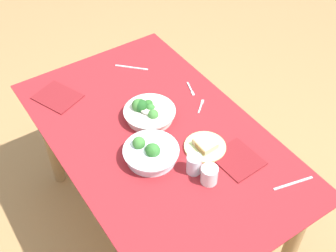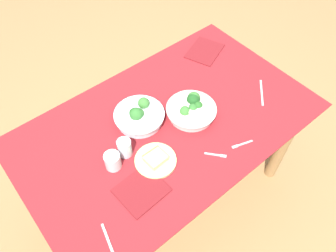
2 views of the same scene
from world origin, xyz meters
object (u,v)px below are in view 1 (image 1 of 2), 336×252
object	(u,v)px
broccoli_bowl_far	(148,112)
napkin_folded_lower	(58,97)
broccoli_bowl_near	(151,153)
water_glass_center	(209,175)
fork_by_near_bowl	(201,106)
napkin_folded_upper	(238,159)
fork_by_far_bowl	(191,89)
table_knife_right	(293,183)
table_knife_left	(132,67)
water_glass_side	(194,164)
bread_side_plate	(205,146)

from	to	relation	value
broccoli_bowl_far	napkin_folded_lower	size ratio (longest dim) A/B	1.15
broccoli_bowl_near	water_glass_center	distance (m)	0.27
fork_by_near_bowl	napkin_folded_upper	distance (m)	0.37
napkin_folded_upper	broccoli_bowl_near	bearing A→B (deg)	-125.40
broccoli_bowl_near	fork_by_near_bowl	distance (m)	0.41
water_glass_center	fork_by_far_bowl	bearing A→B (deg)	151.45
fork_by_near_bowl	table_knife_right	world-z (taller)	same
table_knife_left	napkin_folded_upper	world-z (taller)	napkin_folded_upper
fork_by_far_bowl	water_glass_side	bearing A→B (deg)	-16.63
table_knife_right	napkin_folded_lower	bearing A→B (deg)	-47.11
water_glass_center	fork_by_near_bowl	size ratio (longest dim) A/B	0.96
fork_by_far_bowl	fork_by_near_bowl	world-z (taller)	same
bread_side_plate	water_glass_center	bearing A→B (deg)	-32.00
water_glass_center	water_glass_side	xyz separation A→B (m)	(-0.08, -0.02, 0.00)
broccoli_bowl_far	table_knife_left	world-z (taller)	broccoli_bowl_far
broccoli_bowl_near	napkin_folded_upper	size ratio (longest dim) A/B	1.26
fork_by_near_bowl	napkin_folded_lower	size ratio (longest dim) A/B	0.39
water_glass_side	table_knife_right	distance (m)	0.42
bread_side_plate	napkin_folded_upper	world-z (taller)	bread_side_plate
broccoli_bowl_near	fork_by_far_bowl	size ratio (longest dim) A/B	2.34
broccoli_bowl_far	fork_by_near_bowl	distance (m)	0.27
fork_by_near_bowl	table_knife_right	distance (m)	0.59
broccoli_bowl_far	water_glass_center	xyz separation A→B (m)	(0.46, 0.01, 0.01)
bread_side_plate	fork_by_near_bowl	bearing A→B (deg)	146.74
water_glass_side	table_knife_right	bearing A→B (deg)	46.92
broccoli_bowl_near	napkin_folded_upper	world-z (taller)	broccoli_bowl_near
table_knife_left	bread_side_plate	bearing A→B (deg)	133.75
water_glass_center	fork_by_near_bowl	bearing A→B (deg)	147.24
water_glass_center	table_knife_right	world-z (taller)	water_glass_center
napkin_folded_lower	table_knife_right	bearing A→B (deg)	29.46
table_knife_right	napkin_folded_upper	bearing A→B (deg)	-51.16
broccoli_bowl_far	napkin_folded_upper	world-z (taller)	broccoli_bowl_far
water_glass_center	napkin_folded_upper	bearing A→B (deg)	97.18
broccoli_bowl_far	broccoli_bowl_near	size ratio (longest dim) A/B	1.01
fork_by_near_bowl	bread_side_plate	bearing A→B (deg)	-163.50
water_glass_side	fork_by_near_bowl	bearing A→B (deg)	138.88
broccoli_bowl_far	napkin_folded_upper	distance (m)	0.48
water_glass_side	napkin_folded_upper	xyz separation A→B (m)	(0.06, 0.19, -0.04)
table_knife_right	table_knife_left	bearing A→B (deg)	-67.94
water_glass_center	table_knife_left	size ratio (longest dim) A/B	0.44
water_glass_side	bread_side_plate	bearing A→B (deg)	123.53
water_glass_side	table_knife_right	size ratio (longest dim) A/B	0.48
broccoli_bowl_near	fork_by_far_bowl	world-z (taller)	broccoli_bowl_near
table_knife_left	water_glass_center	bearing A→B (deg)	127.53
broccoli_bowl_far	broccoli_bowl_near	bearing A→B (deg)	-29.50
broccoli_bowl_near	water_glass_side	size ratio (longest dim) A/B	2.77
water_glass_center	table_knife_right	size ratio (longest dim) A/B	0.43
table_knife_left	table_knife_right	size ratio (longest dim) A/B	0.99
fork_by_near_bowl	napkin_folded_lower	distance (m)	0.72
broccoli_bowl_far	table_knife_right	bearing A→B (deg)	23.27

